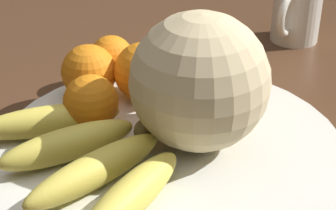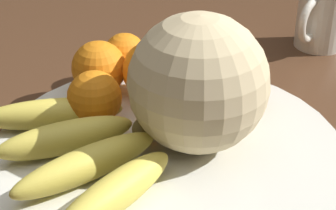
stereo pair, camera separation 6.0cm
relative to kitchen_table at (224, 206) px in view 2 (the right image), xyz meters
The scene contains 12 objects.
kitchen_table is the anchor object (origin of this frame).
fruit_bowl 0.12m from the kitchen_table, 151.96° to the right, with size 0.39×0.39×0.02m.
melon 0.19m from the kitchen_table, 143.38° to the right, with size 0.15×0.15×0.15m.
banana_bunch 0.21m from the kitchen_table, 147.10° to the right, with size 0.25×0.24×0.04m.
orange_front_left 0.19m from the kitchen_table, 148.80° to the left, with size 0.07×0.07×0.07m.
orange_front_right 0.18m from the kitchen_table, 119.76° to the left, with size 0.06×0.06×0.06m.
orange_mid_center 0.21m from the kitchen_table, behind, with size 0.06×0.06×0.06m.
orange_back_left 0.16m from the kitchen_table, 90.09° to the left, with size 0.07×0.07×0.07m.
orange_back_right 0.23m from the kitchen_table, 160.80° to the left, with size 0.07×0.07×0.07m.
orange_top_small 0.24m from the kitchen_table, 143.49° to the left, with size 0.06×0.06×0.06m.
produce_tag 0.12m from the kitchen_table, 150.90° to the left, with size 0.08×0.05×0.00m.
ceramic_mug 0.36m from the kitchen_table, 72.85° to the left, with size 0.08×0.11×0.10m.
Camera 2 is at (0.06, -0.54, 1.13)m, focal length 60.00 mm.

